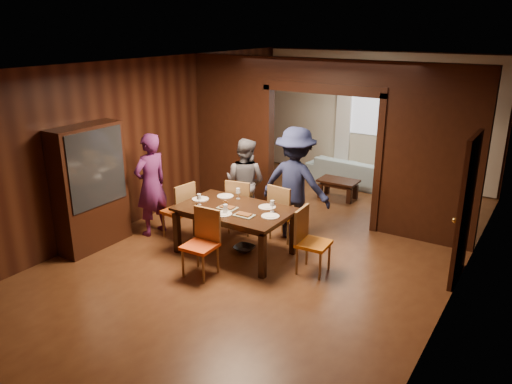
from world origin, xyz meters
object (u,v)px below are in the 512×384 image
Objects in this scene: chair_far_l at (242,205)px; chair_near at (200,244)px; person_navy at (295,183)px; sofa at (352,171)px; chair_left at (178,209)px; chair_far_r at (285,212)px; chair_right at (314,242)px; dining_table at (235,231)px; person_purple at (151,185)px; hutch at (90,188)px; person_grey at (245,182)px; coffee_table at (338,189)px.

chair_far_l is 1.69m from chair_near.
person_navy is at bearing 73.79° from chair_near.
sofa is 4.55m from chair_left.
chair_right is at bearing 143.64° from chair_far_r.
dining_table is at bearing 72.18° from chair_far_r.
person_navy is at bearing 126.90° from person_purple.
hutch reaches higher than chair_far_r.
chair_far_l is at bearing 64.22° from chair_right.
dining_table is at bearing 25.49° from hutch.
chair_right is 1.85m from chair_far_l.
person_purple is at bearing 63.93° from hutch.
chair_far_l is at bearing 116.07° from dining_table.
chair_far_r is (0.92, -0.17, -0.31)m from person_grey.
chair_far_r is at bearing 164.87° from person_grey.
chair_far_r is at bearing 123.84° from person_purple.
person_grey is 1.99× the size of coffee_table.
chair_right is 0.48× the size of hutch.
person_grey is at bearing -76.07° from chair_far_l.
person_navy is at bearing -170.64° from chair_far_l.
person_purple is 1.01× the size of dining_table.
chair_far_r is (0.19, -3.44, 0.19)m from sofa.
person_grey is at bearing 155.53° from chair_left.
person_grey is 1.64× the size of chair_far_l.
hutch reaches higher than dining_table.
chair_far_l is at bearing 15.13° from chair_far_r.
person_purple is 1.72m from dining_table.
chair_right is at bearing 32.75° from chair_near.
chair_near is at bearing 3.54° from hutch.
chair_near is at bearing -90.61° from dining_table.
person_purple is 4.86m from sofa.
chair_far_r is at bearing 74.77° from chair_near.
coffee_table is (0.33, 3.28, -0.18)m from dining_table.
chair_left and chair_near have the same top height.
person_purple is at bearing 27.71° from person_navy.
person_purple is at bearing 72.62° from sofa.
person_navy is 2.07m from chair_near.
chair_right is at bearing 146.92° from person_grey.
person_grey is 2.13m from chair_right.
chair_near is at bearing -94.68° from coffee_table.
dining_table is 0.87× the size of hutch.
chair_near is (1.18, -0.89, 0.00)m from chair_left.
coffee_table is at bearing 162.59° from chair_left.
dining_table is at bearing -95.74° from coffee_table.
coffee_table is at bearing 13.94° from chair_right.
coffee_table is (0.85, 2.20, -0.59)m from person_grey.
chair_near is (-1.34, -0.94, 0.00)m from chair_right.
chair_far_l reaches higher than dining_table.
dining_table is 1.80× the size of chair_far_l.
person_navy reaches higher than person_grey.
person_navy is 1.95× the size of chair_far_l.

